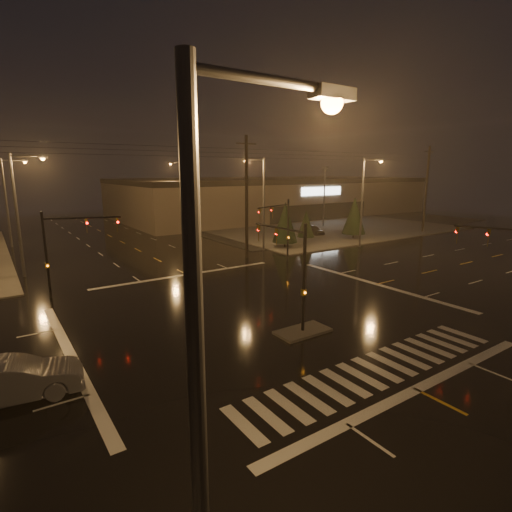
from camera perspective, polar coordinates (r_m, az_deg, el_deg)
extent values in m
plane|color=black|center=(25.25, 0.69, -7.95)|extent=(140.00, 140.00, 0.00)
cube|color=#42403B|center=(66.47, 7.19, 4.57)|extent=(36.00, 36.00, 0.12)
cube|color=#42403B|center=(22.29, 6.68, -10.63)|extent=(3.00, 1.60, 0.15)
cube|color=beige|center=(19.19, 16.81, -15.25)|extent=(15.00, 2.60, 0.01)
cube|color=beige|center=(18.18, 21.91, -17.26)|extent=(16.00, 0.50, 0.01)
cube|color=beige|center=(34.45, -9.82, -2.63)|extent=(16.00, 0.50, 0.01)
cube|color=black|center=(68.45, 11.46, 4.62)|extent=(50.00, 24.00, 0.08)
cube|color=#6D5F4E|center=(81.67, 2.45, 8.46)|extent=(60.00, 28.00, 7.00)
cube|color=black|center=(81.53, 2.47, 10.78)|extent=(60.20, 28.20, 0.80)
cube|color=white|center=(70.77, 9.36, 9.14)|extent=(9.00, 0.20, 1.40)
cube|color=black|center=(71.08, 9.23, 6.24)|extent=(22.00, 0.15, 2.80)
cylinder|color=black|center=(21.33, 6.87, -3.36)|extent=(0.18, 0.18, 6.00)
cylinder|color=black|center=(22.53, 3.28, 4.03)|extent=(0.12, 4.50, 0.12)
imported|color=#594707|center=(24.16, 0.35, 4.47)|extent=(0.16, 0.20, 1.00)
cube|color=#594707|center=(21.53, 6.82, -5.16)|extent=(0.25, 0.18, 0.35)
cylinder|color=black|center=(38.85, 4.58, 3.68)|extent=(0.18, 0.18, 6.00)
cylinder|color=black|center=(36.45, 2.59, 7.12)|extent=(4.74, 1.82, 0.12)
imported|color=#594707|center=(34.61, 0.53, 6.78)|extent=(0.24, 0.22, 1.00)
cube|color=#594707|center=(38.95, 4.57, 2.67)|extent=(0.25, 0.18, 0.35)
cylinder|color=black|center=(30.65, -27.78, 0.05)|extent=(0.18, 0.18, 6.00)
cylinder|color=black|center=(29.78, -23.56, 5.01)|extent=(4.74, 1.82, 0.12)
imported|color=#594707|center=(29.50, -19.23, 5.19)|extent=(0.24, 0.22, 1.00)
cube|color=#594707|center=(30.78, -27.65, -1.22)|extent=(0.25, 0.18, 0.35)
cylinder|color=black|center=(25.97, 30.78, 3.41)|extent=(1.48, 3.80, 0.12)
imported|color=#594707|center=(26.19, 26.86, 3.76)|extent=(0.22, 0.24, 1.00)
cylinder|color=#38383A|center=(6.13, -8.21, -24.65)|extent=(0.24, 0.24, 10.00)
cylinder|color=#38383A|center=(5.65, 2.19, 23.80)|extent=(2.40, 0.14, 0.14)
cube|color=#38383A|center=(6.34, 10.85, 21.85)|extent=(0.70, 0.30, 0.18)
sphere|color=orange|center=(6.32, 10.80, 20.69)|extent=(0.32, 0.32, 0.32)
cylinder|color=#38383A|center=(37.70, -30.95, 4.82)|extent=(0.24, 0.24, 10.00)
cylinder|color=#38383A|center=(37.62, -29.90, 12.28)|extent=(2.40, 0.14, 0.14)
cube|color=#38383A|center=(37.73, -28.20, 12.37)|extent=(0.70, 0.30, 0.18)
sphere|color=orange|center=(37.73, -28.18, 12.17)|extent=(0.32, 0.32, 0.32)
cylinder|color=#38383A|center=(53.63, -32.07, 6.36)|extent=(0.24, 0.24, 10.00)
cylinder|color=#38383A|center=(53.58, -31.35, 11.60)|extent=(2.40, 0.14, 0.14)
cube|color=#38383A|center=(53.65, -30.16, 11.67)|extent=(0.70, 0.30, 0.18)
sphere|color=orange|center=(53.65, -30.14, 11.53)|extent=(0.32, 0.32, 0.32)
cylinder|color=#38383A|center=(43.58, 1.11, 7.28)|extent=(0.24, 0.24, 10.00)
cylinder|color=#38383A|center=(42.76, -0.21, 13.63)|extent=(2.40, 0.14, 0.14)
cube|color=#38383A|center=(42.16, -1.49, 13.58)|extent=(0.70, 0.30, 0.18)
sphere|color=orange|center=(42.15, -1.49, 13.40)|extent=(0.32, 0.32, 0.32)
cylinder|color=#38383A|center=(60.97, -9.92, 8.48)|extent=(0.24, 0.24, 10.00)
cylinder|color=#38383A|center=(60.39, -11.15, 12.96)|extent=(2.40, 0.14, 0.14)
cube|color=#38383A|center=(59.96, -12.14, 12.88)|extent=(0.70, 0.30, 0.18)
sphere|color=orange|center=(59.96, -12.13, 12.75)|extent=(0.32, 0.32, 0.32)
cylinder|color=#38383A|center=(47.30, 14.89, 7.26)|extent=(0.24, 0.24, 10.00)
cylinder|color=#38383A|center=(46.39, 16.36, 13.03)|extent=(0.14, 2.40, 0.14)
cube|color=#38383A|center=(45.69, 17.44, 12.93)|extent=(0.30, 0.70, 0.18)
sphere|color=orange|center=(45.69, 17.43, 12.77)|extent=(0.32, 0.32, 0.32)
cylinder|color=black|center=(39.90, -1.36, 8.27)|extent=(0.32, 0.32, 12.00)
cube|color=black|center=(39.89, -1.40, 15.75)|extent=(2.20, 0.12, 0.12)
cylinder|color=black|center=(61.53, 23.13, 8.66)|extent=(0.32, 0.32, 12.00)
cube|color=black|center=(61.53, 23.54, 13.49)|extent=(2.20, 0.12, 0.12)
cylinder|color=black|center=(45.76, 4.13, 1.60)|extent=(0.18, 0.18, 0.70)
cone|color=black|center=(45.36, 4.18, 4.84)|extent=(2.89, 2.89, 4.51)
cylinder|color=black|center=(49.44, 7.10, 2.33)|extent=(0.18, 0.18, 0.70)
cone|color=black|center=(49.15, 7.16, 4.61)|extent=(2.09, 2.09, 3.27)
cylinder|color=black|center=(53.20, 13.72, 2.77)|extent=(0.18, 0.18, 0.70)
cone|color=black|center=(52.85, 13.86, 5.64)|extent=(2.99, 2.99, 4.67)
imported|color=black|center=(55.71, 8.21, 3.71)|extent=(2.10, 4.03, 1.31)
imported|color=slate|center=(18.44, -31.50, -14.94)|extent=(5.19, 2.39, 1.65)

